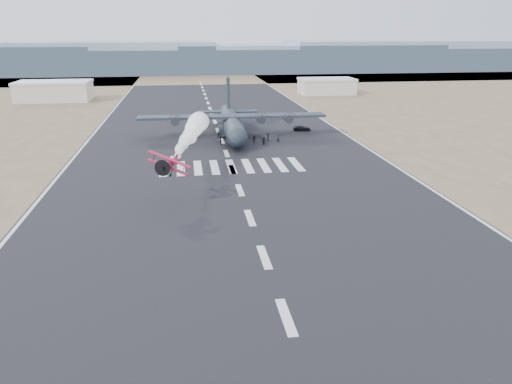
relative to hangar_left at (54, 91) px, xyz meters
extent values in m
plane|color=black|center=(52.00, -145.00, -3.41)|extent=(500.00, 500.00, 0.00)
cube|color=brown|center=(52.00, 85.00, -3.41)|extent=(500.00, 80.00, 0.00)
cube|color=gray|center=(-13.00, 115.00, 5.09)|extent=(150.00, 50.00, 17.00)
cube|color=gray|center=(52.00, 115.00, 3.09)|extent=(150.00, 50.00, 13.00)
cube|color=gray|center=(117.00, 115.00, 4.09)|extent=(150.00, 50.00, 15.00)
cube|color=gray|center=(182.00, 115.00, 5.09)|extent=(150.00, 50.00, 17.00)
cube|color=gray|center=(247.00, 115.00, 3.09)|extent=(150.00, 50.00, 13.00)
cube|color=#B9B3A4|center=(0.00, 0.00, -0.41)|extent=(24.00, 14.00, 6.00)
cube|color=beige|center=(0.00, 0.00, 2.89)|extent=(24.50, 14.50, 0.80)
cube|color=#B9B3A4|center=(98.00, 5.00, -0.81)|extent=(20.00, 12.00, 5.20)
cube|color=beige|center=(98.00, 5.00, 2.09)|extent=(20.50, 12.50, 0.80)
cylinder|color=#BD0C2F|center=(41.71, -113.55, 2.36)|extent=(1.75, 5.17, 0.92)
sphere|color=black|center=(41.74, -113.35, 2.72)|extent=(0.71, 0.71, 0.71)
cylinder|color=black|center=(41.30, -115.96, 2.36)|extent=(1.11, 0.77, 1.02)
cylinder|color=black|center=(41.24, -116.31, 2.36)|extent=(2.21, 0.40, 2.24)
cube|color=#BD0C2F|center=(41.64, -113.95, 2.00)|extent=(5.89, 1.97, 2.10)
cube|color=#BD0C2F|center=(41.59, -114.25, 3.22)|extent=(6.08, 2.01, 2.17)
cube|color=#BD0C2F|center=(42.10, -111.24, 2.87)|extent=(0.25, 0.92, 1.02)
cube|color=#BD0C2F|center=(42.10, -111.24, 2.36)|extent=(2.13, 1.04, 0.08)
cylinder|color=black|center=(40.77, -114.22, 1.14)|extent=(0.20, 0.46, 0.45)
cylinder|color=black|center=(42.37, -114.49, 1.14)|extent=(0.20, 0.46, 0.45)
sphere|color=white|center=(42.13, -111.04, 2.36)|extent=(0.71, 0.71, 0.71)
sphere|color=white|center=(42.54, -108.64, 2.39)|extent=(0.98, 0.98, 0.98)
sphere|color=white|center=(42.95, -106.23, 2.42)|extent=(1.25, 1.25, 1.25)
sphere|color=white|center=(43.36, -103.82, 2.45)|extent=(1.53, 1.53, 1.53)
sphere|color=white|center=(43.77, -101.41, 2.48)|extent=(1.80, 1.80, 1.80)
sphere|color=white|center=(44.18, -99.01, 2.51)|extent=(2.07, 2.07, 2.07)
sphere|color=white|center=(44.58, -96.60, 2.54)|extent=(2.34, 2.34, 2.34)
sphere|color=white|center=(44.99, -94.19, 2.57)|extent=(2.61, 2.61, 2.61)
sphere|color=white|center=(45.40, -91.78, 2.60)|extent=(2.88, 2.88, 2.88)
sphere|color=white|center=(45.81, -89.38, 2.63)|extent=(3.15, 3.15, 3.15)
sphere|color=white|center=(46.22, -86.97, 2.67)|extent=(3.43, 3.43, 3.43)
sphere|color=white|center=(46.63, -84.56, 2.70)|extent=(3.70, 3.70, 3.70)
sphere|color=white|center=(47.04, -82.15, 2.73)|extent=(3.97, 3.97, 3.97)
cylinder|color=#1F282F|center=(54.78, -68.23, -0.65)|extent=(5.04, 29.82, 4.25)
sphere|color=#1F282F|center=(54.39, -83.08, -0.65)|extent=(4.25, 4.25, 4.25)
cone|color=#1F282F|center=(55.18, -53.37, -0.65)|extent=(4.42, 6.48, 4.25)
cube|color=#1F282F|center=(54.76, -69.29, 1.37)|extent=(42.56, 5.60, 0.53)
cylinder|color=#1F282F|center=(42.01, -69.48, 0.84)|extent=(2.02, 4.08, 1.91)
cylinder|color=#3F3F44|center=(41.95, -71.60, 0.84)|extent=(3.61, 0.15, 3.61)
cylinder|color=#1F282F|center=(48.38, -69.65, 0.84)|extent=(2.02, 4.08, 1.91)
cylinder|color=#3F3F44|center=(48.32, -71.77, 0.84)|extent=(3.61, 0.15, 3.61)
cylinder|color=#1F282F|center=(61.11, -69.99, 0.84)|extent=(2.02, 4.08, 1.91)
cylinder|color=#3F3F44|center=(61.05, -72.11, 0.84)|extent=(3.61, 0.15, 3.61)
cylinder|color=#1F282F|center=(67.47, -70.16, 0.84)|extent=(2.02, 4.08, 1.91)
cylinder|color=#3F3F44|center=(67.42, -72.28, 0.84)|extent=(3.61, 0.15, 3.61)
cube|color=#1F282F|center=(55.13, -55.49, 4.66)|extent=(0.76, 4.79, 8.49)
cube|color=#1F282F|center=(55.14, -54.96, 0.20)|extent=(14.94, 3.58, 0.37)
cube|color=#1F282F|center=(52.48, -67.10, -2.24)|extent=(1.44, 6.40, 1.70)
cylinder|color=black|center=(52.48, -67.10, -2.82)|extent=(0.56, 1.18, 1.17)
cube|color=#1F282F|center=(57.15, -67.23, -2.24)|extent=(1.44, 6.40, 1.70)
cylinder|color=black|center=(57.15, -67.23, -2.82)|extent=(0.56, 1.18, 1.17)
cylinder|color=black|center=(54.47, -79.90, -2.93)|extent=(0.45, 0.97, 0.96)
imported|color=black|center=(72.30, -64.08, -2.81)|extent=(4.51, 2.54, 1.19)
imported|color=black|center=(64.03, -76.83, -2.57)|extent=(0.72, 0.64, 1.68)
imported|color=black|center=(51.51, -70.68, -2.59)|extent=(0.80, 0.51, 1.63)
imported|color=black|center=(45.16, -71.49, -2.51)|extent=(1.16, 1.24, 1.80)
imported|color=black|center=(58.77, -76.53, -2.56)|extent=(1.00, 0.53, 1.69)
imported|color=black|center=(62.13, -74.73, -2.48)|extent=(0.70, 0.99, 1.86)
imported|color=black|center=(60.59, -78.11, -2.52)|extent=(0.98, 1.73, 1.78)
imported|color=black|center=(56.13, -70.41, -2.52)|extent=(0.60, 0.70, 1.77)
imported|color=black|center=(51.32, -76.95, -2.52)|extent=(0.85, 1.00, 1.77)
camera|label=1|loc=(44.09, -181.79, 20.27)|focal=35.00mm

